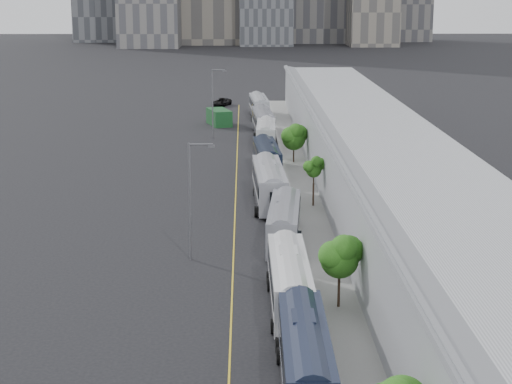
{
  "coord_description": "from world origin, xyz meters",
  "views": [
    {
      "loc": [
        -0.67,
        -20.78,
        20.36
      ],
      "look_at": [
        0.41,
        52.79,
        3.0
      ],
      "focal_mm": 60.0,
      "sensor_mm": 36.0,
      "label": 1
    }
  ],
  "objects_px": {
    "bus_2": "(289,286)",
    "bus_7": "(263,124)",
    "bus_5": "(267,160)",
    "bus_6": "(266,136)",
    "bus_8": "(259,108)",
    "bus_4": "(269,188)",
    "bus_3": "(284,226)",
    "suv": "(222,102)",
    "bus_1": "(305,362)",
    "shipping_container": "(219,117)",
    "street_lamp_near": "(192,193)",
    "street_lamp_far": "(214,99)"
  },
  "relations": [
    {
      "from": "bus_8",
      "to": "suv",
      "type": "distance_m",
      "value": 15.94
    },
    {
      "from": "bus_2",
      "to": "bus_6",
      "type": "relative_size",
      "value": 0.99
    },
    {
      "from": "bus_7",
      "to": "bus_8",
      "type": "bearing_deg",
      "value": 88.11
    },
    {
      "from": "bus_8",
      "to": "shipping_container",
      "type": "bearing_deg",
      "value": -130.34
    },
    {
      "from": "bus_6",
      "to": "street_lamp_near",
      "type": "height_order",
      "value": "street_lamp_near"
    },
    {
      "from": "street_lamp_near",
      "to": "bus_7",
      "type": "bearing_deg",
      "value": 83.53
    },
    {
      "from": "bus_3",
      "to": "bus_2",
      "type": "bearing_deg",
      "value": -86.54
    },
    {
      "from": "bus_5",
      "to": "street_lamp_near",
      "type": "height_order",
      "value": "street_lamp_near"
    },
    {
      "from": "suv",
      "to": "bus_6",
      "type": "bearing_deg",
      "value": -60.07
    },
    {
      "from": "bus_5",
      "to": "bus_7",
      "type": "height_order",
      "value": "bus_7"
    },
    {
      "from": "bus_8",
      "to": "bus_5",
      "type": "bearing_deg",
      "value": -93.23
    },
    {
      "from": "bus_6",
      "to": "suv",
      "type": "xyz_separation_m",
      "value": [
        -6.95,
        42.43,
        -0.83
      ]
    },
    {
      "from": "bus_5",
      "to": "shipping_container",
      "type": "xyz_separation_m",
      "value": [
        -6.44,
        35.79,
        -0.26
      ]
    },
    {
      "from": "bus_1",
      "to": "bus_5",
      "type": "bearing_deg",
      "value": 91.19
    },
    {
      "from": "bus_2",
      "to": "bus_8",
      "type": "height_order",
      "value": "bus_8"
    },
    {
      "from": "bus_7",
      "to": "bus_4",
      "type": "bearing_deg",
      "value": -93.15
    },
    {
      "from": "bus_2",
      "to": "bus_3",
      "type": "height_order",
      "value": "bus_2"
    },
    {
      "from": "bus_1",
      "to": "bus_6",
      "type": "xyz_separation_m",
      "value": [
        -0.16,
        71.01,
        0.01
      ]
    },
    {
      "from": "bus_3",
      "to": "bus_6",
      "type": "distance_m",
      "value": 44.46
    },
    {
      "from": "bus_2",
      "to": "bus_8",
      "type": "relative_size",
      "value": 0.98
    },
    {
      "from": "bus_3",
      "to": "street_lamp_far",
      "type": "relative_size",
      "value": 1.25
    },
    {
      "from": "bus_4",
      "to": "bus_8",
      "type": "relative_size",
      "value": 1.09
    },
    {
      "from": "street_lamp_near",
      "to": "suv",
      "type": "distance_m",
      "value": 91.31
    },
    {
      "from": "bus_2",
      "to": "bus_3",
      "type": "distance_m",
      "value": 14.69
    },
    {
      "from": "bus_7",
      "to": "bus_8",
      "type": "height_order",
      "value": "bus_7"
    },
    {
      "from": "bus_2",
      "to": "bus_6",
      "type": "height_order",
      "value": "bus_6"
    },
    {
      "from": "bus_2",
      "to": "bus_5",
      "type": "height_order",
      "value": "bus_2"
    },
    {
      "from": "bus_1",
      "to": "bus_4",
      "type": "height_order",
      "value": "bus_4"
    },
    {
      "from": "bus_1",
      "to": "bus_5",
      "type": "xyz_separation_m",
      "value": [
        -0.5,
        54.7,
        -0.02
      ]
    },
    {
      "from": "bus_5",
      "to": "bus_6",
      "type": "relative_size",
      "value": 0.98
    },
    {
      "from": "bus_8",
      "to": "suv",
      "type": "height_order",
      "value": "bus_8"
    },
    {
      "from": "bus_6",
      "to": "street_lamp_far",
      "type": "xyz_separation_m",
      "value": [
        -7.14,
        7.03,
        4.06
      ]
    },
    {
      "from": "bus_2",
      "to": "bus_5",
      "type": "distance_m",
      "value": 42.84
    },
    {
      "from": "bus_3",
      "to": "bus_6",
      "type": "bearing_deg",
      "value": 95.29
    },
    {
      "from": "suv",
      "to": "street_lamp_far",
      "type": "bearing_deg",
      "value": -69.69
    },
    {
      "from": "bus_4",
      "to": "shipping_container",
      "type": "xyz_separation_m",
      "value": [
        -6.27,
        50.63,
        -0.44
      ]
    },
    {
      "from": "street_lamp_far",
      "to": "shipping_container",
      "type": "relative_size",
      "value": 1.63
    },
    {
      "from": "street_lamp_far",
      "to": "bus_4",
      "type": "bearing_deg",
      "value": -80.14
    },
    {
      "from": "bus_5",
      "to": "bus_6",
      "type": "height_order",
      "value": "bus_6"
    },
    {
      "from": "bus_4",
      "to": "suv",
      "type": "relative_size",
      "value": 2.74
    },
    {
      "from": "bus_5",
      "to": "bus_2",
      "type": "bearing_deg",
      "value": -92.8
    },
    {
      "from": "bus_2",
      "to": "bus_7",
      "type": "height_order",
      "value": "bus_7"
    },
    {
      "from": "street_lamp_far",
      "to": "suv",
      "type": "height_order",
      "value": "street_lamp_far"
    },
    {
      "from": "bus_3",
      "to": "bus_5",
      "type": "height_order",
      "value": "bus_5"
    },
    {
      "from": "bus_7",
      "to": "shipping_container",
      "type": "height_order",
      "value": "bus_7"
    },
    {
      "from": "bus_4",
      "to": "bus_6",
      "type": "height_order",
      "value": "bus_4"
    },
    {
      "from": "bus_2",
      "to": "street_lamp_near",
      "type": "distance_m",
      "value": 13.03
    },
    {
      "from": "bus_1",
      "to": "bus_6",
      "type": "relative_size",
      "value": 0.99
    },
    {
      "from": "bus_6",
      "to": "shipping_container",
      "type": "distance_m",
      "value": 20.62
    },
    {
      "from": "bus_8",
      "to": "suv",
      "type": "bearing_deg",
      "value": 110.82
    }
  ]
}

